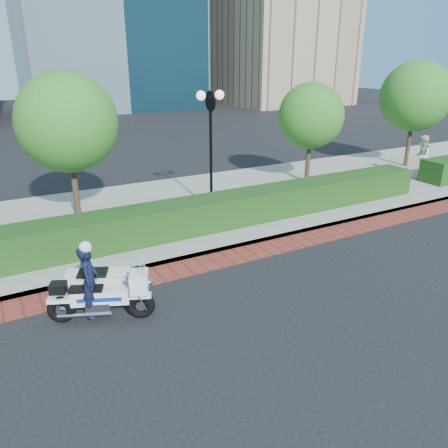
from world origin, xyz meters
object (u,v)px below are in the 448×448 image
tree_d (416,96)px  police_motorcycle (98,287)px  lamppost (211,132)px  tree_b (67,123)px  tree_c (311,116)px  pedestrian (421,157)px

tree_d → police_motorcycle: (-17.30, -6.06, -2.97)m
lamppost → tree_b: 4.71m
tree_c → tree_d: size_ratio=0.83×
tree_d → police_motorcycle: size_ratio=2.35×
pedestrian → lamppost: bearing=-33.1°
police_motorcycle → pedestrian: 16.27m
tree_b → tree_d: 16.50m
lamppost → tree_c: 5.65m
police_motorcycle → tree_b: bearing=105.7°
tree_c → tree_d: (6.50, 0.00, 0.56)m
tree_b → police_motorcycle: size_ratio=2.22×
lamppost → police_motorcycle: size_ratio=1.91×
tree_c → pedestrian: bearing=-22.0°
lamppost → tree_d: tree_d is taller
tree_b → police_motorcycle: 6.72m
tree_b → tree_d: (16.50, 0.00, 0.18)m
lamppost → tree_b: tree_b is taller
lamppost → police_motorcycle: lamppost is taller
lamppost → tree_d: (12.00, 1.30, 0.65)m
lamppost → tree_c: size_ratio=0.98×
lamppost → police_motorcycle: bearing=-138.0°
tree_b → tree_d: bearing=0.0°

